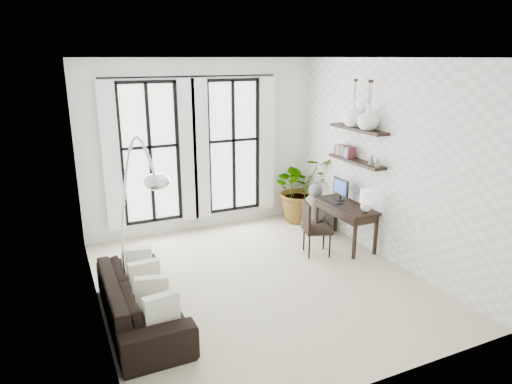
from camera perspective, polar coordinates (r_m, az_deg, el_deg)
floor at (r=6.94m, az=0.41°, el=-11.02°), size 5.00×5.00×0.00m
ceiling at (r=6.15m, az=0.48°, el=16.45°), size 5.00×5.00×0.00m
wall_left at (r=5.80m, az=-20.10°, el=-0.60°), size 0.00×5.00×5.00m
wall_right at (r=7.57m, az=16.09°, el=3.60°), size 0.00×5.00×5.00m
wall_back at (r=8.63m, az=-6.66°, el=5.69°), size 4.50×0.00×4.50m
windows at (r=8.51m, az=-7.78°, el=5.22°), size 3.26×0.13×2.65m
wall_shelves at (r=7.95m, az=12.33°, el=5.42°), size 0.25×1.30×0.60m
sofa at (r=6.01m, az=-14.16°, el=-12.85°), size 0.83×2.13×0.62m
throw_pillows at (r=5.94m, az=-13.33°, el=-11.11°), size 0.40×1.52×0.40m
plant at (r=9.21m, az=5.71°, el=0.49°), size 1.27×1.11×1.35m
desk at (r=8.04m, az=11.34°, el=-1.94°), size 0.53×1.26×1.14m
desk_chair at (r=7.66m, az=7.06°, el=-4.11°), size 0.54×0.54×0.92m
arc_lamp at (r=5.75m, az=-14.66°, el=1.15°), size 0.73×0.80×2.31m
buddha at (r=8.80m, az=7.33°, el=-2.30°), size 0.51×0.51×0.92m
vase_a at (r=7.64m, az=13.89°, el=8.98°), size 0.37×0.37×0.38m
vase_b at (r=7.96m, az=12.09°, el=9.38°), size 0.37×0.37×0.38m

